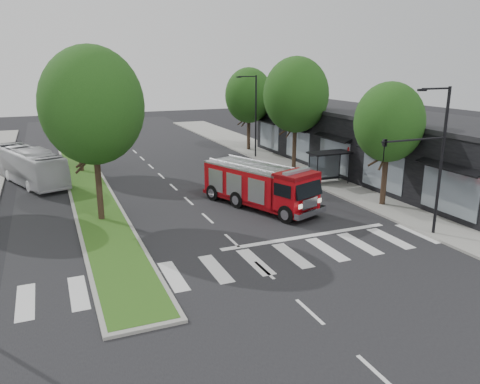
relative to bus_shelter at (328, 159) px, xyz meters
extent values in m
plane|color=black|center=(-11.20, -8.15, -2.04)|extent=(140.00, 140.00, 0.00)
cube|color=gray|center=(1.30, 1.85, -1.96)|extent=(5.00, 80.00, 0.15)
cube|color=gray|center=(-17.20, 9.85, -1.97)|extent=(3.00, 50.00, 0.14)
cube|color=#194B15|center=(-17.20, 9.85, -1.89)|extent=(2.60, 49.50, 0.02)
cube|color=black|center=(5.80, 1.85, 0.46)|extent=(8.00, 30.00, 5.00)
cylinder|color=black|center=(-1.40, -0.75, -0.79)|extent=(0.08, 0.08, 2.50)
cylinder|color=black|center=(1.40, -0.75, -0.79)|extent=(0.08, 0.08, 2.50)
cylinder|color=black|center=(-1.40, 0.45, -0.79)|extent=(0.08, 0.08, 2.50)
cylinder|color=black|center=(1.40, 0.45, -0.79)|extent=(0.08, 0.08, 2.50)
cube|color=black|center=(0.00, -0.15, 0.51)|extent=(3.20, 1.60, 0.12)
cube|color=#8C99A5|center=(0.00, 0.55, -0.74)|extent=(2.80, 0.04, 1.80)
cube|color=black|center=(0.00, -0.15, -1.49)|extent=(2.40, 0.40, 0.08)
cylinder|color=black|center=(0.30, -6.15, -0.17)|extent=(0.36, 0.36, 3.74)
ellipsoid|color=#13370F|center=(0.30, -6.15, 3.49)|extent=(4.40, 4.40, 5.06)
cylinder|color=black|center=(0.30, 5.85, 0.16)|extent=(0.36, 0.36, 4.40)
ellipsoid|color=#13370F|center=(0.30, 5.85, 4.46)|extent=(5.60, 5.60, 6.44)
cylinder|color=black|center=(0.30, 15.85, -0.06)|extent=(0.36, 0.36, 3.96)
ellipsoid|color=#13370F|center=(0.30, 15.85, 3.81)|extent=(5.00, 5.00, 5.75)
cylinder|color=black|center=(-17.20, -2.15, 0.27)|extent=(0.36, 0.36, 4.62)
ellipsoid|color=#13370F|center=(-17.20, -2.15, 4.79)|extent=(5.80, 5.80, 6.67)
cylinder|color=black|center=(-17.20, 11.85, 0.16)|extent=(0.36, 0.36, 4.40)
ellipsoid|color=#13370F|center=(-17.20, 11.85, 4.46)|extent=(5.60, 5.60, 6.44)
cylinder|color=black|center=(-0.70, -11.65, 1.96)|extent=(0.16, 0.16, 8.00)
cylinder|color=black|center=(-1.60, -11.65, 5.86)|extent=(1.80, 0.10, 0.10)
cube|color=black|center=(-2.50, -11.65, 5.81)|extent=(0.45, 0.20, 0.12)
cylinder|color=black|center=(-2.70, -11.65, 3.36)|extent=(4.00, 0.10, 0.10)
imported|color=black|center=(-4.50, -11.65, 2.96)|extent=(0.18, 0.22, 1.10)
cylinder|color=black|center=(-0.70, 11.85, 1.96)|extent=(0.16, 0.16, 8.00)
cylinder|color=black|center=(-1.60, 11.85, 5.86)|extent=(1.80, 0.10, 0.10)
cube|color=black|center=(-2.50, 11.85, 5.81)|extent=(0.45, 0.20, 0.12)
cube|color=#68050A|center=(-7.34, -3.20, -1.54)|extent=(5.37, 8.75, 0.25)
cube|color=#A0080F|center=(-7.63, -2.45, -0.49)|extent=(4.65, 6.89, 2.00)
cube|color=#A0080F|center=(-6.22, -6.10, -0.49)|extent=(2.99, 2.59, 2.10)
cube|color=#B2B2B7|center=(-7.63, -2.45, 0.57)|extent=(4.65, 6.89, 0.12)
cylinder|color=#B2B2B7|center=(-8.47, -2.78, 0.77)|extent=(2.26, 5.64, 0.10)
cylinder|color=#B2B2B7|center=(-6.78, -2.13, 0.77)|extent=(2.26, 5.64, 0.10)
cube|color=silver|center=(-5.80, -7.17, -1.44)|extent=(2.56, 1.27, 0.35)
cube|color=#8C99A5|center=(-6.22, -6.10, 0.87)|extent=(2.18, 1.12, 0.18)
cylinder|color=black|center=(-7.18, -6.79, -1.49)|extent=(0.72, 1.15, 1.10)
cylinder|color=black|center=(-5.03, -5.96, -1.49)|extent=(0.72, 1.15, 1.10)
cylinder|color=black|center=(-8.70, -2.87, -1.49)|extent=(0.72, 1.15, 1.10)
cylinder|color=black|center=(-6.55, -2.04, -1.49)|extent=(0.72, 1.15, 1.10)
cylinder|color=black|center=(-9.57, -0.62, -1.49)|extent=(0.72, 1.15, 1.10)
cylinder|color=black|center=(-7.42, 0.21, -1.49)|extent=(0.72, 1.15, 1.10)
imported|color=silver|center=(-21.22, 9.47, -0.65)|extent=(5.65, 10.20, 2.79)
camera|label=1|loc=(-19.78, -29.80, 7.09)|focal=35.00mm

